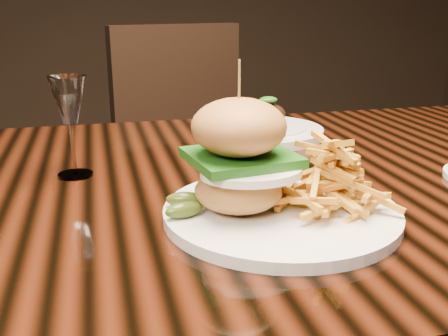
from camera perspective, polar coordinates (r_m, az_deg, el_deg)
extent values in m
cube|color=black|center=(0.85, 0.74, -2.26)|extent=(1.60, 0.90, 0.04)
cube|color=black|center=(1.64, 23.02, -7.81)|extent=(0.06, 0.06, 0.71)
cylinder|color=silver|center=(0.69, 6.23, -4.84)|extent=(0.31, 0.31, 0.01)
ellipsoid|color=#AC6F37|center=(0.67, 1.57, -2.45)|extent=(0.11, 0.11, 0.05)
ellipsoid|color=white|center=(0.64, 3.01, -0.39)|extent=(0.13, 0.10, 0.01)
ellipsoid|color=orange|center=(0.64, 5.28, -0.12)|extent=(0.02, 0.02, 0.01)
cube|color=#1D6218|center=(0.66, 1.60, 0.95)|extent=(0.14, 0.14, 0.01)
ellipsoid|color=#9A5E2A|center=(0.64, 1.63, 4.49)|extent=(0.12, 0.12, 0.07)
cylinder|color=#9F7B4A|center=(0.64, 1.66, 7.61)|extent=(0.00, 0.00, 0.09)
ellipsoid|color=#2C3F11|center=(0.65, -4.36, -4.56)|extent=(0.05, 0.03, 0.02)
ellipsoid|color=#2C3F11|center=(0.68, -4.29, -3.42)|extent=(0.05, 0.03, 0.02)
cube|color=silver|center=(0.91, 1.49, 1.39)|extent=(0.09, 0.09, 0.03)
cylinder|color=white|center=(0.88, -15.87, -0.69)|extent=(0.06, 0.06, 0.00)
cylinder|color=white|center=(0.87, -16.10, 2.03)|extent=(0.01, 0.01, 0.08)
cone|color=white|center=(0.86, -16.55, 7.11)|extent=(0.06, 0.06, 0.07)
cylinder|color=silver|center=(1.11, 4.15, 3.94)|extent=(0.26, 0.26, 0.02)
cylinder|color=silver|center=(1.11, 4.15, 4.05)|extent=(0.18, 0.18, 0.02)
ellipsoid|color=black|center=(1.10, 4.19, 5.86)|extent=(0.10, 0.08, 0.05)
ellipsoid|color=#1D6218|center=(1.09, 4.84, 7.41)|extent=(0.04, 0.03, 0.01)
cube|color=black|center=(1.71, -2.07, -1.91)|extent=(0.56, 0.56, 0.06)
cube|color=black|center=(1.83, -5.13, 7.46)|extent=(0.46, 0.16, 0.50)
cylinder|color=black|center=(1.57, -5.14, -12.84)|extent=(0.04, 0.04, 0.45)
cylinder|color=black|center=(1.74, 6.59, -9.76)|extent=(0.04, 0.04, 0.45)
cylinder|color=black|center=(1.89, -9.82, -7.56)|extent=(0.04, 0.04, 0.45)
cylinder|color=black|center=(2.03, 0.41, -5.47)|extent=(0.04, 0.04, 0.45)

